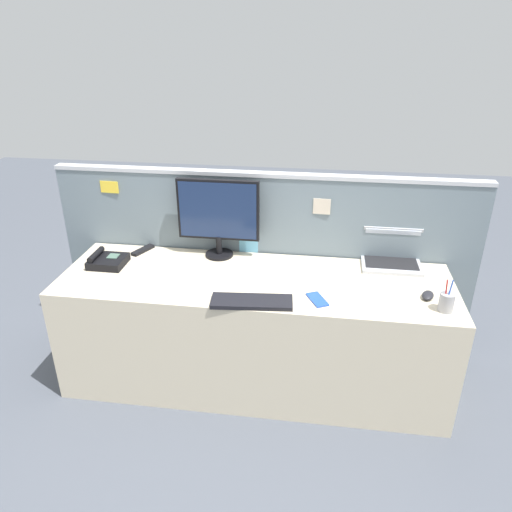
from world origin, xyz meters
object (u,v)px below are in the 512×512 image
object	(u,v)px
pen_cup	(447,302)
cell_phone_blue_case	(317,299)
desktop_monitor	(218,214)
desk_phone	(107,261)
laptop	(391,255)
tv_remote	(143,250)
keyboard_main	(252,302)
computer_mouse_right_hand	(428,295)

from	to	relation	value
pen_cup	cell_phone_blue_case	world-z (taller)	pen_cup
desktop_monitor	desk_phone	bearing A→B (deg)	-159.93
laptop	tv_remote	bearing A→B (deg)	-177.78
laptop	cell_phone_blue_case	xyz separation A→B (m)	(-0.43, -0.51, -0.05)
desk_phone	laptop	bearing A→B (deg)	9.20
keyboard_main	pen_cup	xyz separation A→B (m)	(0.98, 0.07, 0.04)
computer_mouse_right_hand	pen_cup	xyz separation A→B (m)	(0.07, -0.12, 0.03)
pen_cup	tv_remote	distance (m)	1.83
desk_phone	tv_remote	world-z (taller)	desk_phone
computer_mouse_right_hand	tv_remote	distance (m)	1.74
laptop	pen_cup	size ratio (longest dim) A/B	1.97
laptop	pen_cup	xyz separation A→B (m)	(0.22, -0.52, 0.00)
desk_phone	cell_phone_blue_case	world-z (taller)	desk_phone
laptop	desktop_monitor	bearing A→B (deg)	-177.82
pen_cup	keyboard_main	bearing A→B (deg)	-175.89
desktop_monitor	pen_cup	xyz separation A→B (m)	(1.27, -0.48, -0.23)
desk_phone	pen_cup	distance (m)	1.93
desk_phone	cell_phone_blue_case	xyz separation A→B (m)	(1.27, -0.24, -0.02)
computer_mouse_right_hand	cell_phone_blue_case	size ratio (longest dim) A/B	0.68
desktop_monitor	desk_phone	size ratio (longest dim) A/B	2.44
pen_cup	laptop	bearing A→B (deg)	112.61
pen_cup	cell_phone_blue_case	xyz separation A→B (m)	(-0.65, 0.01, -0.05)
desktop_monitor	tv_remote	xyz separation A→B (m)	(-0.50, -0.02, -0.27)
cell_phone_blue_case	tv_remote	world-z (taller)	tv_remote
computer_mouse_right_hand	cell_phone_blue_case	bearing A→B (deg)	-151.02
laptop	tv_remote	distance (m)	1.55
desktop_monitor	pen_cup	distance (m)	1.38
keyboard_main	computer_mouse_right_hand	bearing A→B (deg)	6.41
tv_remote	laptop	bearing A→B (deg)	26.23
desk_phone	keyboard_main	xyz separation A→B (m)	(0.93, -0.32, -0.02)
computer_mouse_right_hand	cell_phone_blue_case	world-z (taller)	computer_mouse_right_hand
desk_phone	keyboard_main	world-z (taller)	desk_phone
laptop	keyboard_main	xyz separation A→B (m)	(-0.76, -0.59, -0.04)
laptop	computer_mouse_right_hand	world-z (taller)	laptop
keyboard_main	computer_mouse_right_hand	distance (m)	0.94
desktop_monitor	pen_cup	bearing A→B (deg)	-20.83
desk_phone	keyboard_main	bearing A→B (deg)	-18.96
computer_mouse_right_hand	desk_phone	bearing A→B (deg)	-165.56
keyboard_main	laptop	bearing A→B (deg)	32.66
desktop_monitor	computer_mouse_right_hand	bearing A→B (deg)	-16.87
computer_mouse_right_hand	desktop_monitor	bearing A→B (deg)	-178.37
desktop_monitor	tv_remote	world-z (taller)	desktop_monitor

